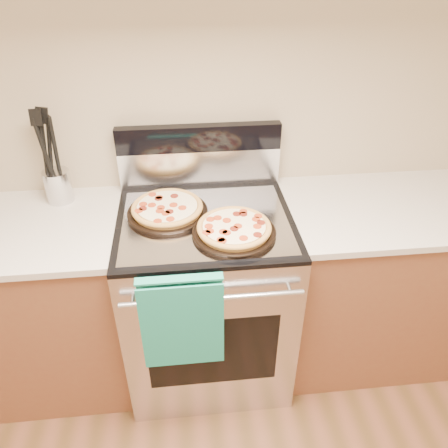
{
  "coord_description": "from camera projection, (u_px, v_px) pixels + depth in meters",
  "views": [
    {
      "loc": [
        -0.09,
        0.07,
        1.95
      ],
      "look_at": [
        0.07,
        1.55,
        0.95
      ],
      "focal_mm": 35.0,
      "sensor_mm": 36.0,
      "label": 1
    }
  ],
  "objects": [
    {
      "name": "backsplash_lower",
      "position": [
        200.0,
        167.0,
        2.09
      ],
      "size": [
        0.76,
        0.06,
        0.18
      ],
      "primitive_type": "cube",
      "color": "silver",
      "rests_on": "cooktop"
    },
    {
      "name": "pepperoni_pizza_back",
      "position": [
        167.0,
        209.0,
        1.89
      ],
      "size": [
        0.43,
        0.43,
        0.05
      ],
      "primitive_type": null,
      "rotation": [
        0.0,
        0.0,
        0.29
      ],
      "color": "#A87233",
      "rests_on": "foil_sheet"
    },
    {
      "name": "countertop_right",
      "position": [
        396.0,
        208.0,
        2.0
      ],
      "size": [
        1.02,
        0.64,
        0.03
      ],
      "primitive_type": "cube",
      "color": "beige",
      "rests_on": "cabinet_right"
    },
    {
      "name": "range_body",
      "position": [
        207.0,
        298.0,
        2.15
      ],
      "size": [
        0.76,
        0.68,
        0.9
      ],
      "primitive_type": "cube",
      "color": "#B7B7BC",
      "rests_on": "ground"
    },
    {
      "name": "dish_towel",
      "position": [
        182.0,
        320.0,
        1.69
      ],
      "size": [
        0.32,
        0.05,
        0.42
      ],
      "primitive_type": null,
      "color": "#1A836E",
      "rests_on": "oven_handle"
    },
    {
      "name": "backsplash_upper",
      "position": [
        199.0,
        138.0,
        2.01
      ],
      "size": [
        0.76,
        0.06,
        0.12
      ],
      "primitive_type": "cube",
      "color": "black",
      "rests_on": "backsplash_lower"
    },
    {
      "name": "wall_back",
      "position": [
        197.0,
        94.0,
        1.93
      ],
      "size": [
        4.0,
        0.0,
        4.0
      ],
      "primitive_type": "plane",
      "rotation": [
        1.57,
        0.0,
        0.0
      ],
      "color": "tan",
      "rests_on": "ground"
    },
    {
      "name": "oven_window",
      "position": [
        213.0,
        352.0,
        1.87
      ],
      "size": [
        0.56,
        0.01,
        0.4
      ],
      "primitive_type": "cube",
      "color": "black",
      "rests_on": "range_body"
    },
    {
      "name": "foil_sheet",
      "position": [
        205.0,
        221.0,
        1.86
      ],
      "size": [
        0.7,
        0.55,
        0.01
      ],
      "primitive_type": "cube",
      "color": "gray",
      "rests_on": "cooktop"
    },
    {
      "name": "cabinet_right",
      "position": [
        376.0,
        283.0,
        2.26
      ],
      "size": [
        1.0,
        0.62,
        0.88
      ],
      "primitive_type": "cube",
      "color": "brown",
      "rests_on": "ground"
    },
    {
      "name": "cooktop",
      "position": [
        205.0,
        220.0,
        1.89
      ],
      "size": [
        0.76,
        0.68,
        0.02
      ],
      "primitive_type": "cube",
      "color": "black",
      "rests_on": "range_body"
    },
    {
      "name": "pepperoni_pizza_front",
      "position": [
        234.0,
        229.0,
        1.76
      ],
      "size": [
        0.44,
        0.44,
        0.05
      ],
      "primitive_type": null,
      "rotation": [
        0.0,
        0.0,
        -0.38
      ],
      "color": "#A87233",
      "rests_on": "foil_sheet"
    },
    {
      "name": "oven_handle",
      "position": [
        213.0,
        299.0,
        1.64
      ],
      "size": [
        0.7,
        0.03,
        0.03
      ],
      "primitive_type": "cylinder",
      "rotation": [
        0.0,
        1.57,
        0.0
      ],
      "color": "silver",
      "rests_on": "range_body"
    },
    {
      "name": "cabinet_left",
      "position": [
        25.0,
        309.0,
        2.1
      ],
      "size": [
        1.0,
        0.62,
        0.88
      ],
      "primitive_type": "cube",
      "color": "brown",
      "rests_on": "ground"
    },
    {
      "name": "utensil_crock",
      "position": [
        58.0,
        186.0,
        1.99
      ],
      "size": [
        0.12,
        0.12,
        0.15
      ],
      "primitive_type": "cylinder",
      "rotation": [
        0.0,
        0.0,
        0.02
      ],
      "color": "silver",
      "rests_on": "countertop_left"
    }
  ]
}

